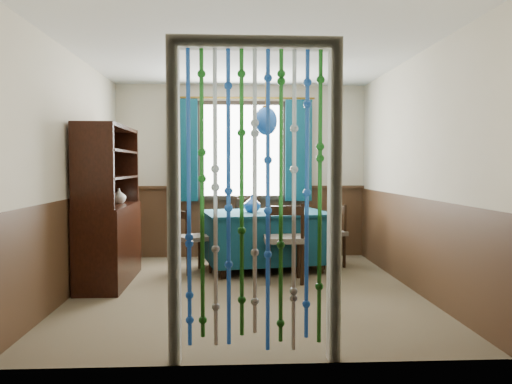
{
  "coord_description": "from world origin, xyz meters",
  "views": [
    {
      "loc": [
        -0.16,
        -5.27,
        1.33
      ],
      "look_at": [
        0.14,
        0.68,
        1.02
      ],
      "focal_mm": 35.0,
      "sensor_mm": 36.0,
      "label": 1
    }
  ],
  "objects": [
    {
      "name": "wainscot_right",
      "position": [
        1.79,
        0.0,
        0.5
      ],
      "size": [
        0.0,
        4.0,
        4.0
      ],
      "primitive_type": "plane",
      "rotation": [
        1.57,
        0.0,
        -1.57
      ],
      "color": "#402918",
      "rests_on": "ground"
    },
    {
      "name": "doorway",
      "position": [
        0.0,
        -1.94,
        1.05
      ],
      "size": [
        1.16,
        0.12,
        2.18
      ],
      "primitive_type": null,
      "color": "silver",
      "rests_on": "ground"
    },
    {
      "name": "ceiling",
      "position": [
        0.0,
        0.0,
        2.5
      ],
      "size": [
        4.0,
        4.0,
        0.0
      ],
      "primitive_type": "plane",
      "rotation": [
        3.14,
        0.0,
        0.0
      ],
      "color": "silver",
      "rests_on": "ground"
    },
    {
      "name": "wall_front",
      "position": [
        0.0,
        -2.0,
        1.25
      ],
      "size": [
        3.6,
        0.0,
        3.6
      ],
      "primitive_type": "plane",
      "rotation": [
        -1.57,
        0.0,
        0.0
      ],
      "color": "beige",
      "rests_on": "ground"
    },
    {
      "name": "wainscot_back",
      "position": [
        0.0,
        1.99,
        0.5
      ],
      "size": [
        3.6,
        0.0,
        3.6
      ],
      "primitive_type": "plane",
      "rotation": [
        1.57,
        0.0,
        0.0
      ],
      "color": "#402918",
      "rests_on": "ground"
    },
    {
      "name": "sideboard",
      "position": [
        -1.55,
        0.43,
        0.61
      ],
      "size": [
        0.48,
        1.36,
        1.77
      ],
      "rotation": [
        0.0,
        0.0,
        0.01
      ],
      "color": "black",
      "rests_on": "floor"
    },
    {
      "name": "wall_back",
      "position": [
        0.0,
        2.0,
        1.25
      ],
      "size": [
        3.6,
        0.0,
        3.6
      ],
      "primitive_type": "plane",
      "rotation": [
        1.57,
        0.0,
        0.0
      ],
      "color": "beige",
      "rests_on": "ground"
    },
    {
      "name": "wall_right",
      "position": [
        1.8,
        0.0,
        1.25
      ],
      "size": [
        0.0,
        4.0,
        4.0
      ],
      "primitive_type": "plane",
      "rotation": [
        1.57,
        0.0,
        -1.57
      ],
      "color": "beige",
      "rests_on": "ground"
    },
    {
      "name": "dining_table",
      "position": [
        0.29,
        1.06,
        0.43
      ],
      "size": [
        1.71,
        1.33,
        0.74
      ],
      "rotation": [
        0.0,
        0.0,
        0.18
      ],
      "color": "#0D3747",
      "rests_on": "floor"
    },
    {
      "name": "wainscot_left",
      "position": [
        -1.79,
        0.0,
        0.5
      ],
      "size": [
        0.0,
        4.0,
        4.0
      ],
      "primitive_type": "plane",
      "rotation": [
        1.57,
        0.0,
        1.57
      ],
      "color": "#402918",
      "rests_on": "ground"
    },
    {
      "name": "vase_table",
      "position": [
        0.11,
        1.02,
        0.84
      ],
      "size": [
        0.23,
        0.23,
        0.2
      ],
      "primitive_type": "imported",
      "rotation": [
        0.0,
        0.0,
        0.18
      ],
      "color": "#154292",
      "rests_on": "dining_table"
    },
    {
      "name": "bowl_shelf",
      "position": [
        -1.49,
        0.1,
        1.24
      ],
      "size": [
        0.26,
        0.26,
        0.05
      ],
      "primitive_type": "imported",
      "rotation": [
        0.0,
        0.0,
        0.41
      ],
      "color": "beige",
      "rests_on": "sideboard"
    },
    {
      "name": "pendant_lamp",
      "position": [
        0.29,
        1.06,
        1.89
      ],
      "size": [
        0.29,
        0.29,
        0.79
      ],
      "color": "olive",
      "rests_on": "ceiling"
    },
    {
      "name": "window",
      "position": [
        0.0,
        1.95,
        1.55
      ],
      "size": [
        1.32,
        0.12,
        1.42
      ],
      "primitive_type": "cube",
      "color": "black",
      "rests_on": "wall_back"
    },
    {
      "name": "chair_far",
      "position": [
        0.15,
        1.7,
        0.48
      ],
      "size": [
        0.59,
        0.58,
        0.9
      ],
      "rotation": [
        0.0,
        0.0,
        3.62
      ],
      "color": "black",
      "rests_on": "floor"
    },
    {
      "name": "chair_right",
      "position": [
        1.15,
        1.24,
        0.44
      ],
      "size": [
        0.51,
        0.52,
        0.82
      ],
      "rotation": [
        0.0,
        0.0,
        1.93
      ],
      "color": "black",
      "rests_on": "floor"
    },
    {
      "name": "wall_left",
      "position": [
        -1.8,
        0.0,
        1.25
      ],
      "size": [
        0.0,
        4.0,
        4.0
      ],
      "primitive_type": "plane",
      "rotation": [
        1.57,
        0.0,
        1.57
      ],
      "color": "beige",
      "rests_on": "ground"
    },
    {
      "name": "floor",
      "position": [
        0.0,
        0.0,
        0.0
      ],
      "size": [
        4.0,
        4.0,
        0.0
      ],
      "primitive_type": "plane",
      "color": "brown",
      "rests_on": "ground"
    },
    {
      "name": "vase_sideboard",
      "position": [
        -1.49,
        0.7,
        0.98
      ],
      "size": [
        0.23,
        0.23,
        0.19
      ],
      "primitive_type": "imported",
      "rotation": [
        0.0,
        0.0,
        -0.31
      ],
      "color": "beige",
      "rests_on": "sideboard"
    },
    {
      "name": "chair_left",
      "position": [
        -0.65,
        0.93,
        0.43
      ],
      "size": [
        0.52,
        0.53,
        0.8
      ],
      "rotation": [
        0.0,
        0.0,
        -1.08
      ],
      "color": "black",
      "rests_on": "floor"
    },
    {
      "name": "chair_near",
      "position": [
        0.45,
        0.34,
        0.49
      ],
      "size": [
        0.46,
        0.44,
        0.92
      ],
      "rotation": [
        0.0,
        0.0,
        -0.02
      ],
      "color": "black",
      "rests_on": "floor"
    },
    {
      "name": "wainscot_front",
      "position": [
        0.0,
        -1.99,
        0.5
      ],
      "size": [
        3.6,
        0.0,
        3.6
      ],
      "primitive_type": "plane",
      "rotation": [
        -1.57,
        0.0,
        0.0
      ],
      "color": "#402918",
      "rests_on": "ground"
    }
  ]
}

